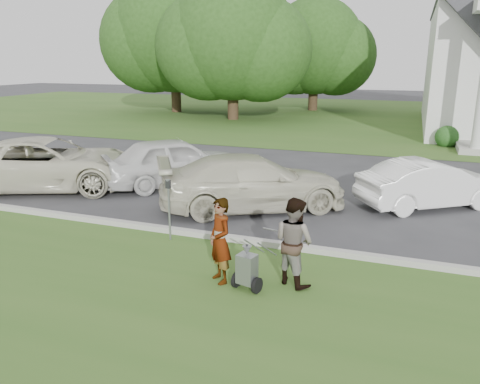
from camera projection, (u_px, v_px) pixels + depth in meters
The scene contains 15 objects.
ground at pixel (216, 249), 10.36m from camera, with size 120.00×120.00×0.00m, color #333335.
grass_strip at pixel (144, 316), 7.65m from camera, with size 80.00×7.00×0.01m, color #345B1F.
church_lawn at pixel (357, 116), 34.75m from camera, with size 80.00×30.00×0.01m, color #345B1F.
curb at pixel (225, 238), 10.84m from camera, with size 80.00×0.18×0.15m, color #9E9E93.
tree_left at pixel (233, 43), 31.48m from camera, with size 10.63×8.40×9.71m.
tree_far at pixel (174, 38), 36.02m from camera, with size 11.64×9.20×10.73m.
tree_back at pixel (315, 51), 37.49m from camera, with size 9.61×7.60×8.89m.
striping_cart at pixel (247, 270), 8.44m from camera, with size 0.63×1.07×0.93m.
person_left at pixel (220, 241), 8.64m from camera, with size 0.59×0.39×1.63m, color #999999.
person_right at pixel (294, 242), 8.57m from camera, with size 0.81×0.63×1.67m, color #999999.
parking_meter_near at pixel (169, 202), 10.65m from camera, with size 0.11×0.09×1.46m.
car_a at pixel (48, 164), 15.04m from camera, with size 2.75×5.96×1.66m, color beige.
car_b at pixel (176, 161), 15.48m from camera, with size 1.91×4.76×1.62m, color silver.
car_c at pixel (253, 182), 13.03m from camera, with size 2.12×5.22×1.51m, color beige.
car_d at pixel (430, 184), 13.20m from camera, with size 1.43×4.10×1.35m, color white.
Camera 1 is at (3.82, -8.85, 4.06)m, focal length 35.00 mm.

